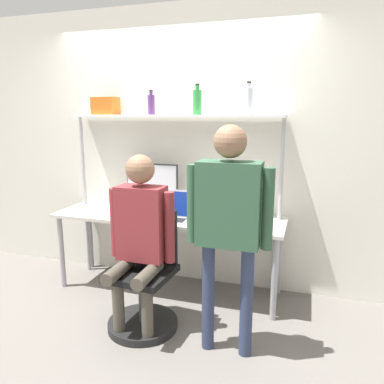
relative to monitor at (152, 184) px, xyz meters
The scene contains 14 objects.
ground_plane 1.14m from the monitor, 65.34° to the right, with size 12.00×12.00×0.00m, color slate.
wall_back 0.45m from the monitor, 41.75° to the left, with size 8.00×0.06×2.70m.
desk 0.42m from the monitor, 33.65° to the right, with size 2.17×0.63×0.75m.
shelf_unit 0.50m from the monitor, ahead, with size 2.06×0.25×1.68m.
monitor is the anchor object (origin of this frame).
laptop 0.43m from the monitor, 36.15° to the right, with size 0.29×0.26×0.26m.
cell_phone 0.64m from the monitor, 25.21° to the right, with size 0.07×0.15×0.01m.
office_chair 1.10m from the monitor, 71.60° to the right, with size 0.56×0.56×0.94m.
person_seated 0.90m from the monitor, 72.81° to the right, with size 0.53×0.47×1.40m.
person_standing 1.34m from the monitor, 43.78° to the right, with size 0.59×0.22×1.62m.
bottle_green 0.91m from the monitor, ahead, with size 0.08×0.08×0.27m.
bottle_clear 1.21m from the monitor, ahead, with size 0.08×0.08×0.28m.
bottle_purple 0.77m from the monitor, 96.85° to the left, with size 0.07×0.07×0.23m.
storage_box 0.90m from the monitor, behind, with size 0.24×0.17×0.17m.
Camera 1 is at (1.24, -2.84, 1.69)m, focal length 35.00 mm.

